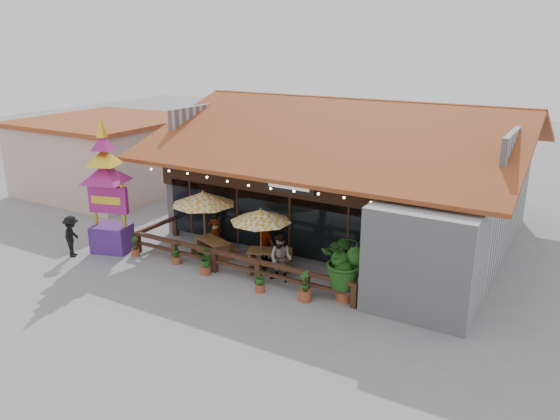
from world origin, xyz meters
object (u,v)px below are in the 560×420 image
Objects in this scene: thai_sign_tower at (106,177)px; tropical_plant at (347,261)px; picnic_table_right at (270,256)px; umbrella_left at (203,198)px; picnic_table_left at (213,246)px; umbrella_right at (261,216)px; pedestrian at (72,236)px.

tropical_plant is (10.38, 0.79, -1.80)m from thai_sign_tower.
umbrella_left is at bearing -179.38° from picnic_table_right.
picnic_table_right is (2.68, 0.12, 0.03)m from picnic_table_left.
umbrella_left is 1.00× the size of umbrella_right.
picnic_table_right is 8.29m from pedestrian.
thai_sign_tower is 2.84m from pedestrian.
umbrella_left is at bearing -92.27° from pedestrian.
umbrella_right is 1.59× the size of picnic_table_left.
thai_sign_tower is 2.44× the size of tropical_plant.
picnic_table_left is 5.18m from thai_sign_tower.
picnic_table_left is 0.78× the size of tropical_plant.
umbrella_right is at bearing -104.18° from pedestrian.
pedestrian is at bearing -151.03° from picnic_table_left.
umbrella_right reaches higher than pedestrian.
umbrella_right is 1.80× the size of pedestrian.
picnic_table_right reaches higher than picnic_table_left.
umbrella_right is 2.94m from picnic_table_left.
tropical_plant reaches higher than picnic_table_right.
umbrella_right is at bearing 12.83° from thai_sign_tower.
picnic_table_left is at bearing 178.27° from umbrella_right.
picnic_table_right is 0.85× the size of tropical_plant.
thai_sign_tower is (-4.12, -1.56, 2.73)m from picnic_table_left.
umbrella_right is at bearing -1.73° from picnic_table_left.
thai_sign_tower is 10.57m from tropical_plant.
umbrella_left reaches higher than picnic_table_right.
umbrella_right is 1.47× the size of picnic_table_right.
picnic_table_left is at bearing -177.50° from picnic_table_right.
thai_sign_tower is at bearing -71.44° from pedestrian.
picnic_table_right is at bearing 13.83° from thai_sign_tower.
pedestrian is at bearing -159.32° from picnic_table_right.
picnic_table_left is 1.13× the size of pedestrian.
thai_sign_tower is at bearing -166.17° from picnic_table_right.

